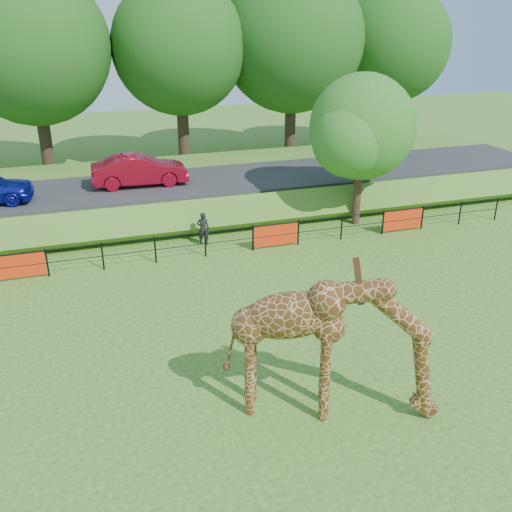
% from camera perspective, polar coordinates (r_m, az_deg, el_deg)
% --- Properties ---
extents(ground, '(90.00, 90.00, 0.00)m').
position_cam_1_polar(ground, '(16.32, 1.58, -10.82)').
color(ground, '#2F5F17').
rests_on(ground, ground).
extents(giraffe, '(5.14, 2.94, 3.71)m').
position_cam_1_polar(giraffe, '(13.77, 7.71, -8.99)').
color(giraffe, '#532D11').
rests_on(giraffe, ground).
extents(perimeter_fence, '(28.07, 0.10, 1.10)m').
position_cam_1_polar(perimeter_fence, '(22.87, -5.09, 1.23)').
color(perimeter_fence, black).
rests_on(perimeter_fence, ground).
extents(embankment, '(40.00, 9.00, 1.30)m').
position_cam_1_polar(embankment, '(29.79, -8.44, 6.63)').
color(embankment, '#2F5F17').
rests_on(embankment, ground).
extents(road, '(40.00, 5.00, 0.12)m').
position_cam_1_polar(road, '(28.17, -7.98, 7.18)').
color(road, '#2B2B2D').
rests_on(road, embankment).
extents(car_red, '(4.52, 1.70, 1.47)m').
position_cam_1_polar(car_red, '(27.82, -11.56, 8.43)').
color(car_red, '#A00B1F').
rests_on(car_red, road).
extents(visitor, '(0.59, 0.45, 1.43)m').
position_cam_1_polar(visitor, '(23.99, -5.32, 2.74)').
color(visitor, black).
rests_on(visitor, ground).
extents(tree_east, '(5.40, 4.71, 6.76)m').
position_cam_1_polar(tree_east, '(25.87, 10.70, 12.21)').
color(tree_east, '#2E2015').
rests_on(tree_east, ground).
extents(bg_tree_line, '(37.30, 8.80, 11.82)m').
position_cam_1_polar(bg_tree_line, '(35.31, -7.89, 20.12)').
color(bg_tree_line, '#2E2015').
rests_on(bg_tree_line, ground).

